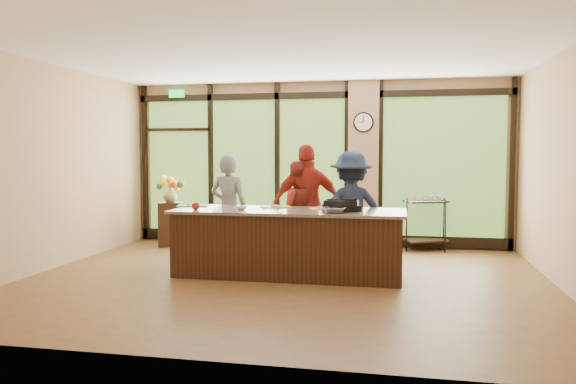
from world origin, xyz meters
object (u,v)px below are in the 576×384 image
at_px(roasting_pan, 341,208).
at_px(cook_left, 229,208).
at_px(island_base, 289,244).
at_px(cook_right, 351,210).
at_px(bar_cart, 426,217).
at_px(flower_stand, 171,224).

bearing_deg(roasting_pan, cook_left, 131.13).
xyz_separation_m(island_base, cook_right, (0.81, 0.68, 0.42)).
xyz_separation_m(cook_left, roasting_pan, (1.85, -0.84, 0.12)).
distance_m(roasting_pan, bar_cart, 2.77).
bearing_deg(bar_cart, cook_right, -147.14).
height_order(island_base, cook_right, cook_right).
bearing_deg(cook_left, island_base, 153.15).
height_order(flower_stand, bar_cart, bar_cart).
bearing_deg(bar_cart, cook_left, -176.03).
height_order(cook_left, roasting_pan, cook_left).
distance_m(cook_left, bar_cart, 3.48).
height_order(cook_right, bar_cart, cook_right).
xyz_separation_m(cook_left, bar_cart, (3.07, 1.63, -0.26)).
relative_size(roasting_pan, bar_cart, 0.46).
xyz_separation_m(island_base, cook_left, (-1.11, 0.80, 0.40)).
bearing_deg(cook_left, bar_cart, -143.12).
xyz_separation_m(flower_stand, bar_cart, (4.56, 0.43, 0.18)).
height_order(cook_right, flower_stand, cook_right).
xyz_separation_m(island_base, roasting_pan, (0.73, -0.03, 0.52)).
bearing_deg(bar_cart, island_base, -152.76).
height_order(island_base, cook_left, cook_left).
bearing_deg(island_base, roasting_pan, -2.56).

